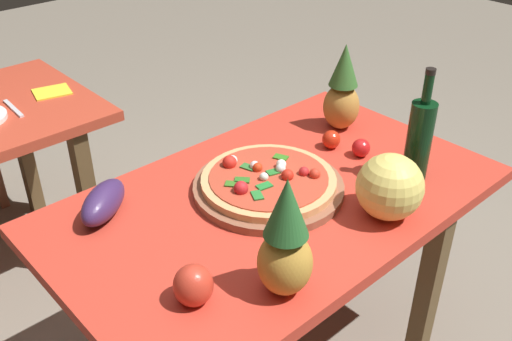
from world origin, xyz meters
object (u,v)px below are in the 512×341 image
wine_bottle (419,139)px  eggplant (103,202)px  melon (390,187)px  knife_utensil (13,108)px  display_table (275,220)px  tomato_at_corner (331,139)px  napkin_folded (52,92)px  pizza_board (267,188)px  tomato_by_bottle (361,148)px  bell_pepper (193,285)px  pineapple_left (286,243)px  pizza (267,180)px  pineapple_right (342,92)px

wine_bottle → eggplant: bearing=150.2°
melon → knife_utensil: (-0.50, 1.37, -0.09)m
display_table → tomato_at_corner: size_ratio=21.50×
napkin_folded → melon: bearing=-77.3°
wine_bottle → pizza_board: bearing=147.8°
display_table → tomato_by_bottle: (0.36, -0.02, 0.12)m
display_table → eggplant: bearing=149.4°
bell_pepper → napkin_folded: (0.28, 1.32, -0.04)m
bell_pepper → knife_utensil: size_ratio=0.57×
pizza_board → pineapple_left: pineapple_left is taller
eggplant → napkin_folded: size_ratio=1.43×
eggplant → knife_utensil: bearing=84.2°
pizza → knife_utensil: bearing=107.5°
pizza_board → eggplant: 0.47m
pizza → wine_bottle: (0.39, -0.25, 0.09)m
melon → tomato_at_corner: (0.17, 0.36, -0.06)m
display_table → melon: (0.16, -0.28, 0.18)m
wine_bottle → tomato_by_bottle: wine_bottle is taller
display_table → pizza_board: bearing=98.3°
knife_utensil → display_table: bearing=-70.0°
bell_pepper → eggplant: bearing=87.9°
pizza_board → wine_bottle: wine_bottle is taller
pizza_board → bell_pepper: bearing=-153.6°
display_table → tomato_by_bottle: bearing=-3.3°
melon → bell_pepper: 0.61m
eggplant → wine_bottle: bearing=-29.8°
pizza → melon: melon is taller
knife_utensil → wine_bottle: bearing=-58.2°
wine_bottle → napkin_folded: 1.46m
bell_pepper → knife_utensil: 1.28m
pineapple_right → melon: bearing=-125.3°
display_table → pineapple_right: 0.55m
pizza → wine_bottle: size_ratio=1.13×
pineapple_left → pizza_board: bearing=52.2°
wine_bottle → eggplant: (-0.81, 0.46, -0.09)m
knife_utensil → napkin_folded: 0.18m
wine_bottle → knife_utensil: (-0.72, 1.30, -0.13)m
eggplant → knife_utensil: size_ratio=1.11×
pizza → melon: bearing=-62.0°
pineapple_left → eggplant: size_ratio=1.55×
pineapple_left → bell_pepper: size_ratio=3.04×
pizza → pineapple_left: (-0.25, -0.33, 0.10)m
pizza → pineapple_right: pineapple_right is taller
melon → napkin_folded: size_ratio=1.33×
pizza_board → tomato_at_corner: size_ratio=7.26×
pizza_board → pineapple_left: (-0.25, -0.33, 0.13)m
pizza_board → tomato_at_corner: (0.34, 0.05, 0.02)m
melon → tomato_by_bottle: bearing=51.5°
display_table → tomato_by_bottle: tomato_by_bottle is taller
pineapple_right → eggplant: (-0.89, 0.09, -0.09)m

